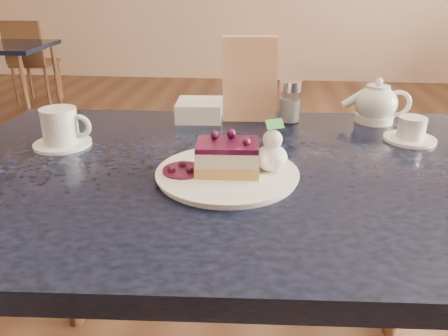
# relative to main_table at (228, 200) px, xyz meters

# --- Properties ---
(main_table) EXTENTS (1.32, 0.92, 0.80)m
(main_table) POSITION_rel_main_table_xyz_m (0.00, 0.00, 0.00)
(main_table) COLOR black
(main_table) RESTS_ON ground
(dessert_plate) EXTENTS (0.29, 0.29, 0.01)m
(dessert_plate) POSITION_rel_main_table_xyz_m (0.00, -0.05, 0.09)
(dessert_plate) COLOR white
(dessert_plate) RESTS_ON main_table
(cheesecake_slice) EXTENTS (0.13, 0.10, 0.06)m
(cheesecake_slice) POSITION_rel_main_table_xyz_m (0.00, -0.05, 0.13)
(cheesecake_slice) COLOR #E19A50
(cheesecake_slice) RESTS_ON dessert_plate
(whipped_cream) EXTENTS (0.06, 0.06, 0.06)m
(whipped_cream) POSITION_rel_main_table_xyz_m (0.09, -0.04, 0.12)
(whipped_cream) COLOR white
(whipped_cream) RESTS_ON dessert_plate
(berry_sauce) EXTENTS (0.09, 0.09, 0.01)m
(berry_sauce) POSITION_rel_main_table_xyz_m (-0.09, -0.06, 0.10)
(berry_sauce) COLOR black
(berry_sauce) RESTS_ON dessert_plate
(coffee_set) EXTENTS (0.15, 0.14, 0.09)m
(coffee_set) POSITION_rel_main_table_xyz_m (-0.41, 0.09, 0.13)
(coffee_set) COLOR white
(coffee_set) RESTS_ON main_table
(tea_set) EXTENTS (0.23, 0.28, 0.11)m
(tea_set) POSITION_rel_main_table_xyz_m (0.40, 0.33, 0.13)
(tea_set) COLOR white
(tea_set) RESTS_ON main_table
(menu_card) EXTENTS (0.15, 0.04, 0.23)m
(menu_card) POSITION_rel_main_table_xyz_m (0.03, 0.34, 0.20)
(menu_card) COLOR beige
(menu_card) RESTS_ON main_table
(sugar_shaker) EXTENTS (0.06, 0.06, 0.12)m
(sugar_shaker) POSITION_rel_main_table_xyz_m (0.14, 0.34, 0.14)
(sugar_shaker) COLOR white
(sugar_shaker) RESTS_ON main_table
(napkin_stack) EXTENTS (0.13, 0.13, 0.05)m
(napkin_stack) POSITION_rel_main_table_xyz_m (-0.11, 0.34, 0.11)
(napkin_stack) COLOR white
(napkin_stack) RESTS_ON main_table
(bg_table_far_left) EXTENTS (0.92, 1.60, 1.07)m
(bg_table_far_left) POSITION_rel_main_table_xyz_m (-2.23, 2.71, -0.65)
(bg_table_far_left) COLOR black
(bg_table_far_left) RESTS_ON ground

